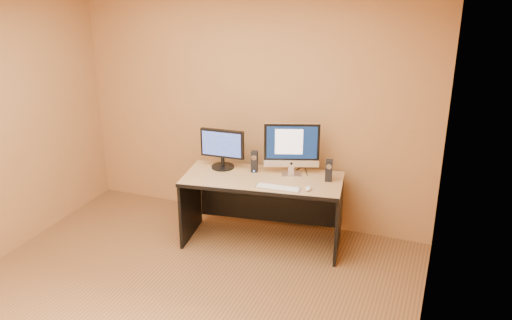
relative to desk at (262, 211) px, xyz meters
The scene contains 11 objects.
floor 1.50m from the desk, 103.10° to the right, with size 4.00×4.00×0.00m, color brown.
walls 1.73m from the desk, 103.10° to the right, with size 4.00×4.00×2.60m, color #A57242, non-canonical shape.
desk is the anchor object (origin of this frame).
imac 0.71m from the desk, 39.36° to the left, with size 0.57×0.21×0.55m, color silver, non-canonical shape.
second_monitor 0.76m from the desk, 166.94° to the left, with size 0.48×0.24×0.42m, color black, non-canonical shape.
speaker_left 0.51m from the desk, 136.37° to the left, with size 0.07×0.07×0.22m, color black, non-canonical shape.
speaker_right 0.81m from the desk, 14.40° to the left, with size 0.07×0.07×0.22m, color black, non-canonical shape.
keyboard 0.48m from the desk, 40.74° to the right, with size 0.43×0.12×0.02m, color silver.
mouse 0.65m from the desk, 13.96° to the right, with size 0.06×0.10×0.04m, color silver.
cable_a 0.61m from the desk, 39.92° to the left, with size 0.01×0.01×0.22m, color black.
cable_b 0.55m from the desk, 49.71° to the left, with size 0.01×0.01×0.18m, color black.
Camera 1 is at (2.06, -3.28, 2.84)m, focal length 38.00 mm.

